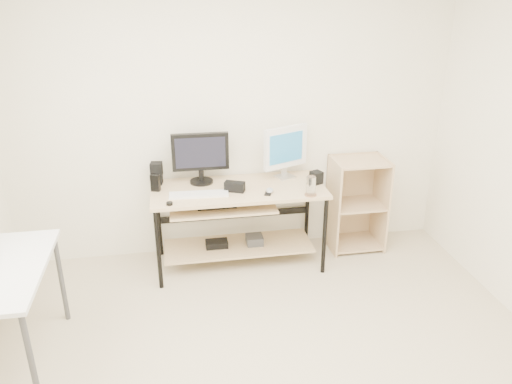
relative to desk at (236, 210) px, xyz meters
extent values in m
cube|color=white|center=(0.03, 0.34, 0.76)|extent=(4.00, 0.01, 2.60)
cube|color=#D9BB89|center=(0.03, -0.01, 0.20)|extent=(1.50, 0.65, 0.03)
cube|color=#D9BB89|center=(-0.12, -0.06, 0.08)|extent=(0.90, 0.49, 0.02)
cube|color=#D9BB89|center=(0.03, 0.04, -0.39)|extent=(1.35, 0.46, 0.02)
cube|color=black|center=(-0.17, -0.06, 0.10)|extent=(0.33, 0.22, 0.01)
cylinder|color=black|center=(0.08, -0.11, 0.10)|extent=(0.14, 0.01, 0.01)
cube|color=#404042|center=(0.18, 0.04, -0.34)|extent=(0.15, 0.15, 0.08)
cube|color=black|center=(-0.17, 0.04, -0.35)|extent=(0.20, 0.12, 0.06)
cylinder|color=black|center=(-0.68, -0.29, -0.18)|extent=(0.04, 0.04, 0.72)
cylinder|color=black|center=(-0.68, 0.28, -0.18)|extent=(0.04, 0.04, 0.72)
cylinder|color=black|center=(0.74, -0.29, -0.18)|extent=(0.04, 0.04, 0.72)
cylinder|color=black|center=(0.74, 0.28, -0.18)|extent=(0.04, 0.04, 0.72)
cylinder|color=#404042|center=(-1.39, -1.52, -0.18)|extent=(0.04, 0.04, 0.72)
cylinder|color=#404042|center=(-1.39, -0.60, -0.18)|extent=(0.04, 0.04, 0.72)
cube|color=#D6B485|center=(0.94, 0.12, -0.09)|extent=(0.02, 0.40, 0.90)
cube|color=#D6B485|center=(1.42, 0.12, -0.09)|extent=(0.02, 0.40, 0.90)
cube|color=#D6B485|center=(1.18, 0.31, -0.09)|extent=(0.50, 0.02, 0.90)
cube|color=#D6B485|center=(1.18, 0.12, -0.50)|extent=(0.46, 0.38, 0.02)
cube|color=#D6B485|center=(1.18, 0.12, -0.09)|extent=(0.46, 0.38, 0.02)
cube|color=#D6B485|center=(1.18, 0.12, 0.34)|extent=(0.46, 0.38, 0.02)
cylinder|color=black|center=(-0.28, 0.17, 0.22)|extent=(0.21, 0.21, 0.02)
cylinder|color=black|center=(-0.28, 0.17, 0.28)|extent=(0.05, 0.05, 0.10)
cube|color=black|center=(-0.28, 0.17, 0.50)|extent=(0.49, 0.06, 0.33)
cube|color=black|center=(-0.28, 0.14, 0.50)|extent=(0.42, 0.01, 0.26)
cube|color=silver|center=(0.48, 0.17, 0.22)|extent=(0.16, 0.14, 0.01)
cylinder|color=silver|center=(0.48, 0.17, 0.27)|extent=(0.04, 0.04, 0.09)
cube|color=white|center=(0.48, 0.17, 0.50)|extent=(0.43, 0.22, 0.37)
cube|color=#226894|center=(0.48, 0.15, 0.50)|extent=(0.35, 0.16, 0.30)
cube|color=white|center=(-0.32, -0.11, 0.22)|extent=(0.50, 0.16, 0.02)
ellipsoid|color=#B3B3B9|center=(0.27, -0.15, 0.23)|extent=(0.08, 0.11, 0.03)
cube|color=black|center=(-0.01, -0.08, 0.25)|extent=(0.19, 0.14, 0.08)
cube|color=black|center=(-0.67, 0.21, 0.25)|extent=(0.10, 0.10, 0.08)
cube|color=black|center=(-0.67, 0.21, 0.35)|extent=(0.11, 0.11, 0.12)
cube|color=black|center=(0.72, -0.02, 0.27)|extent=(0.12, 0.12, 0.11)
cube|color=black|center=(-0.68, 0.05, 0.29)|extent=(0.09, 0.07, 0.15)
cylinder|color=black|center=(-0.57, -0.27, 0.22)|extent=(0.06, 0.06, 0.02)
cube|color=black|center=(0.26, -0.18, 0.22)|extent=(0.09, 0.11, 0.01)
cylinder|color=#9A6945|center=(0.60, -0.27, 0.21)|extent=(0.12, 0.12, 0.01)
cylinder|color=white|center=(0.60, -0.27, 0.30)|extent=(0.09, 0.09, 0.16)
camera|label=1|loc=(-0.51, -3.97, 1.85)|focal=35.00mm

